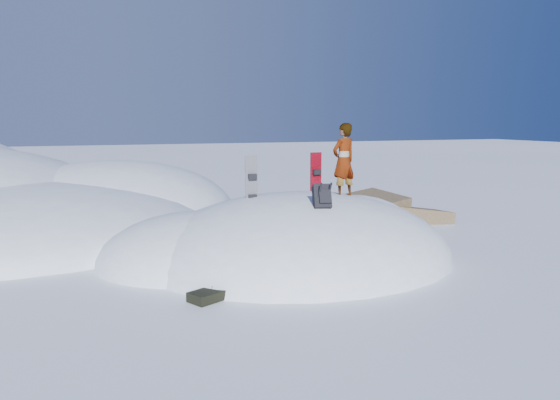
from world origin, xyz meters
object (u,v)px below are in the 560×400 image
object	(u,v)px
snowboard_red	(316,184)
person	(344,161)
backpack	(322,197)
snowboard_dark	(252,189)

from	to	relation	value
snowboard_red	person	size ratio (longest dim) A/B	0.91
person	backpack	bearing A→B (deg)	30.34
snowboard_red	snowboard_dark	xyz separation A→B (m)	(-1.69, -0.31, -0.01)
snowboard_red	backpack	xyz separation A→B (m)	(-0.70, -1.84, -0.03)
snowboard_dark	person	bearing A→B (deg)	-10.02
snowboard_dark	person	world-z (taller)	person
snowboard_red	backpack	world-z (taller)	snowboard_red
snowboard_red	snowboard_dark	size ratio (longest dim) A/B	1.01
backpack	person	xyz separation A→B (m)	(1.04, 1.10, 0.62)
backpack	person	distance (m)	1.64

